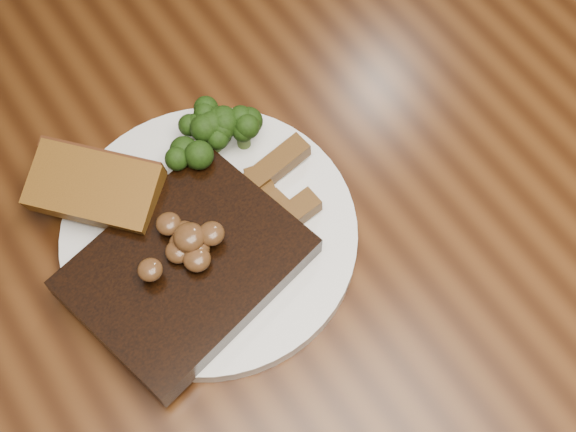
# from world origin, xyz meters

# --- Properties ---
(ground) EXTENTS (4.50, 4.50, 0.00)m
(ground) POSITION_xyz_m (0.00, 0.00, 0.00)
(ground) COLOR #37200C
(ground) RESTS_ON ground
(dining_table) EXTENTS (1.60, 0.90, 0.75)m
(dining_table) POSITION_xyz_m (0.00, 0.00, 0.66)
(dining_table) COLOR #46240E
(dining_table) RESTS_ON ground
(chair_far) EXTENTS (0.51, 0.51, 0.84)m
(chair_far) POSITION_xyz_m (-0.02, 0.59, 0.45)
(chair_far) COLOR black
(chair_far) RESTS_ON ground
(plate) EXTENTS (0.29, 0.29, 0.01)m
(plate) POSITION_xyz_m (-0.05, 0.02, 0.76)
(plate) COLOR white
(plate) RESTS_ON dining_table
(steak) EXTENTS (0.21, 0.18, 0.03)m
(steak) POSITION_xyz_m (-0.09, -0.01, 0.78)
(steak) COLOR black
(steak) RESTS_ON plate
(steak_bone) EXTENTS (0.15, 0.05, 0.02)m
(steak_bone) POSITION_xyz_m (-0.09, -0.07, 0.77)
(steak_bone) COLOR #B8AA8E
(steak_bone) RESTS_ON plate
(mushroom_pile) EXTENTS (0.07, 0.07, 0.03)m
(mushroom_pile) POSITION_xyz_m (-0.09, 0.00, 0.80)
(mushroom_pile) COLOR #57321B
(mushroom_pile) RESTS_ON steak
(garlic_bread) EXTENTS (0.12, 0.12, 0.02)m
(garlic_bread) POSITION_xyz_m (-0.12, 0.09, 0.77)
(garlic_bread) COLOR brown
(garlic_bread) RESTS_ON plate
(potato_wedges) EXTENTS (0.10, 0.10, 0.02)m
(potato_wedges) POSITION_xyz_m (-0.00, 0.02, 0.77)
(potato_wedges) COLOR brown
(potato_wedges) RESTS_ON plate
(broccoli_cluster) EXTENTS (0.07, 0.07, 0.04)m
(broccoli_cluster) POSITION_xyz_m (-0.01, 0.09, 0.78)
(broccoli_cluster) COLOR #1B3A0D
(broccoli_cluster) RESTS_ON plate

